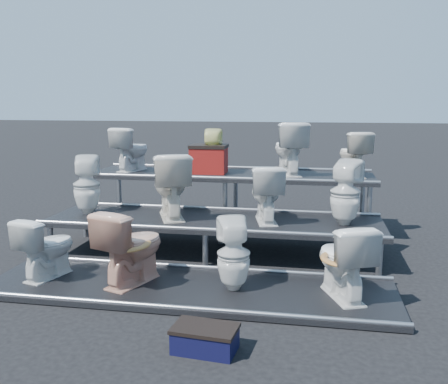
% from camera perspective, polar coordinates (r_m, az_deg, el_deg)
% --- Properties ---
extents(ground, '(80.00, 80.00, 0.00)m').
position_cam_1_polar(ground, '(6.44, -1.20, -7.09)').
color(ground, black).
rests_on(ground, ground).
extents(tier_front, '(4.20, 1.20, 0.06)m').
position_cam_1_polar(tier_front, '(5.23, -4.12, -10.98)').
color(tier_front, black).
rests_on(tier_front, ground).
extents(tier_mid, '(4.20, 1.20, 0.46)m').
position_cam_1_polar(tier_mid, '(6.37, -1.21, -5.12)').
color(tier_mid, black).
rests_on(tier_mid, ground).
extents(tier_back, '(4.20, 1.20, 0.86)m').
position_cam_1_polar(tier_back, '(7.57, 0.76, -1.06)').
color(tier_back, black).
rests_on(tier_back, ground).
extents(toilet_0, '(0.54, 0.73, 0.67)m').
position_cam_1_polar(toilet_0, '(5.69, -19.61, -5.92)').
color(toilet_0, silver).
rests_on(toilet_0, tier_front).
extents(toilet_1, '(0.68, 0.88, 0.79)m').
position_cam_1_polar(toilet_1, '(5.27, -10.52, -6.07)').
color(toilet_1, tan).
rests_on(toilet_1, tier_front).
extents(toilet_2, '(0.42, 0.42, 0.74)m').
position_cam_1_polar(toilet_2, '(5.01, 1.10, -7.11)').
color(toilet_2, silver).
rests_on(toilet_2, tier_front).
extents(toilet_3, '(0.65, 0.83, 0.74)m').
position_cam_1_polar(toilet_3, '(4.95, 13.45, -7.55)').
color(toilet_3, silver).
rests_on(toilet_3, tier_front).
extents(toilet_4, '(0.44, 0.44, 0.77)m').
position_cam_1_polar(toilet_4, '(6.78, -15.42, 0.78)').
color(toilet_4, silver).
rests_on(toilet_4, tier_mid).
extents(toilet_5, '(0.75, 0.93, 0.83)m').
position_cam_1_polar(toilet_5, '(6.36, -6.13, 0.78)').
color(toilet_5, silver).
rests_on(toilet_5, tier_mid).
extents(toilet_6, '(0.54, 0.76, 0.71)m').
position_cam_1_polar(toilet_6, '(6.14, 4.82, -0.13)').
color(toilet_6, silver).
rests_on(toilet_6, tier_mid).
extents(toilet_7, '(0.46, 0.47, 0.79)m').
position_cam_1_polar(toilet_7, '(6.12, 13.70, -0.06)').
color(toilet_7, silver).
rests_on(toilet_7, tier_mid).
extents(toilet_8, '(0.53, 0.73, 0.67)m').
position_cam_1_polar(toilet_8, '(7.86, -10.54, 4.85)').
color(toilet_8, silver).
rests_on(toilet_8, tier_back).
extents(toilet_9, '(0.32, 0.33, 0.66)m').
position_cam_1_polar(toilet_9, '(7.50, -1.34, 4.72)').
color(toilet_9, '#EBE997').
rests_on(toilet_9, tier_back).
extents(toilet_10, '(0.63, 0.85, 0.77)m').
position_cam_1_polar(toilet_10, '(7.35, 7.43, 4.96)').
color(toilet_10, silver).
rests_on(toilet_10, tier_back).
extents(toilet_11, '(0.53, 0.71, 0.65)m').
position_cam_1_polar(toilet_11, '(7.37, 14.55, 4.23)').
color(toilet_11, silver).
rests_on(toilet_11, tier_back).
extents(red_crate, '(0.53, 0.43, 0.38)m').
position_cam_1_polar(red_crate, '(7.50, -1.75, 3.62)').
color(red_crate, maroon).
rests_on(red_crate, tier_back).
extents(step_stool, '(0.51, 0.34, 0.17)m').
position_cam_1_polar(step_stool, '(4.07, -2.18, -16.60)').
color(step_stool, black).
rests_on(step_stool, ground).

